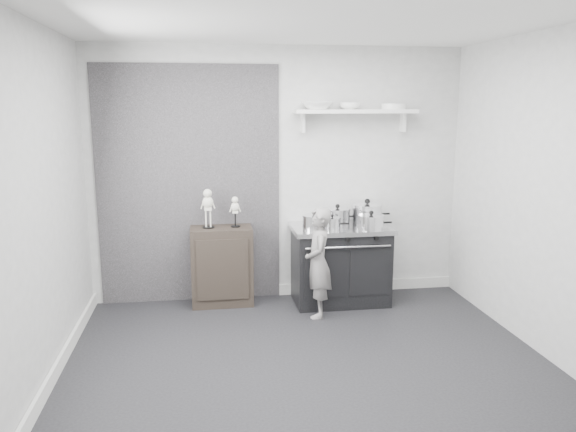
% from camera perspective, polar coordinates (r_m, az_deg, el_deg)
% --- Properties ---
extents(ground, '(4.00, 4.00, 0.00)m').
position_cam_1_polar(ground, '(4.71, 2.15, -15.09)').
color(ground, black).
rests_on(ground, ground).
extents(room_shell, '(4.02, 3.62, 2.71)m').
position_cam_1_polar(room_shell, '(4.38, 0.80, 5.32)').
color(room_shell, '#A6A7A4').
rests_on(room_shell, ground).
extents(wall_shelf, '(1.30, 0.26, 0.24)m').
position_cam_1_polar(wall_shelf, '(6.04, 6.86, 10.40)').
color(wall_shelf, silver).
rests_on(wall_shelf, room_shell).
extents(stove, '(1.04, 0.65, 0.83)m').
position_cam_1_polar(stove, '(6.03, 5.33, -4.87)').
color(stove, black).
rests_on(stove, ground).
extents(side_cabinet, '(0.64, 0.37, 0.83)m').
position_cam_1_polar(side_cabinet, '(6.00, -6.72, -5.04)').
color(side_cabinet, black).
rests_on(side_cabinet, ground).
extents(child, '(0.31, 0.43, 1.10)m').
position_cam_1_polar(child, '(5.58, 3.10, -4.76)').
color(child, gray).
rests_on(child, ground).
extents(pot_front_left, '(0.33, 0.24, 0.19)m').
position_cam_1_polar(pot_front_left, '(5.74, 2.68, -0.62)').
color(pot_front_left, silver).
rests_on(pot_front_left, stove).
extents(pot_back_left, '(0.36, 0.27, 0.22)m').
position_cam_1_polar(pot_back_left, '(6.03, 5.05, 0.00)').
color(pot_back_left, silver).
rests_on(pot_back_left, stove).
extents(pot_back_right, '(0.42, 0.34, 0.27)m').
position_cam_1_polar(pot_back_right, '(6.09, 8.03, 0.25)').
color(pot_back_right, silver).
rests_on(pot_back_right, stove).
extents(pot_front_right, '(0.36, 0.27, 0.20)m').
position_cam_1_polar(pot_front_right, '(5.80, 8.44, -0.62)').
color(pot_front_right, silver).
rests_on(pot_front_right, stove).
extents(pot_front_center, '(0.26, 0.18, 0.15)m').
position_cam_1_polar(pot_front_center, '(5.77, 4.52, -0.74)').
color(pot_front_center, silver).
rests_on(pot_front_center, stove).
extents(skeleton_full, '(0.13, 0.08, 0.47)m').
position_cam_1_polar(skeleton_full, '(5.85, -8.14, 1.06)').
color(skeleton_full, silver).
rests_on(skeleton_full, side_cabinet).
extents(skeleton_torso, '(0.10, 0.07, 0.37)m').
position_cam_1_polar(skeleton_torso, '(5.86, -5.39, 0.65)').
color(skeleton_torso, silver).
rests_on(skeleton_torso, side_cabinet).
extents(bowl_large, '(0.32, 0.32, 0.08)m').
position_cam_1_polar(bowl_large, '(5.94, 2.96, 11.14)').
color(bowl_large, white).
rests_on(bowl_large, wall_shelf).
extents(bowl_small, '(0.23, 0.23, 0.07)m').
position_cam_1_polar(bowl_small, '(6.02, 6.31, 11.05)').
color(bowl_small, white).
rests_on(bowl_small, wall_shelf).
extents(plate_stack, '(0.26, 0.26, 0.06)m').
position_cam_1_polar(plate_stack, '(6.16, 10.70, 10.88)').
color(plate_stack, white).
rests_on(plate_stack, wall_shelf).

